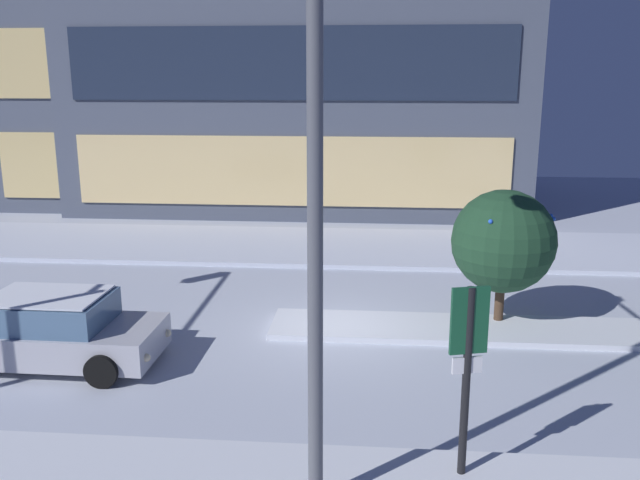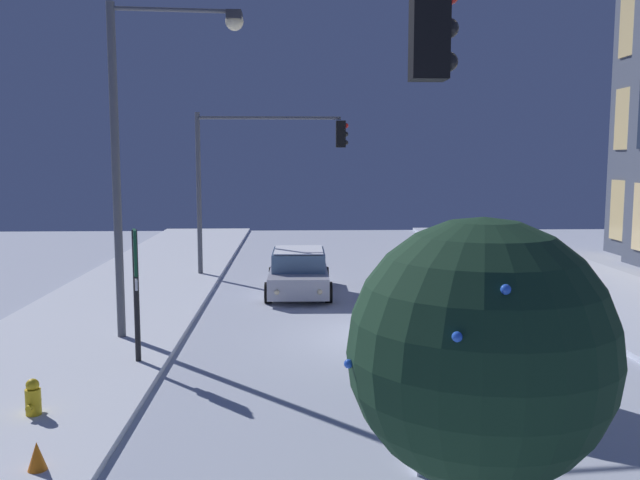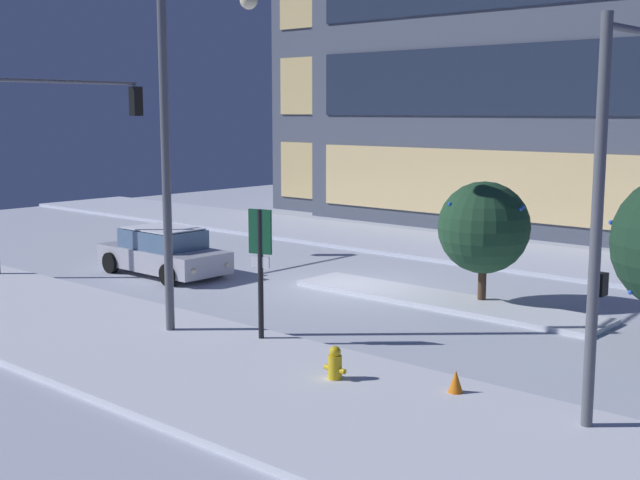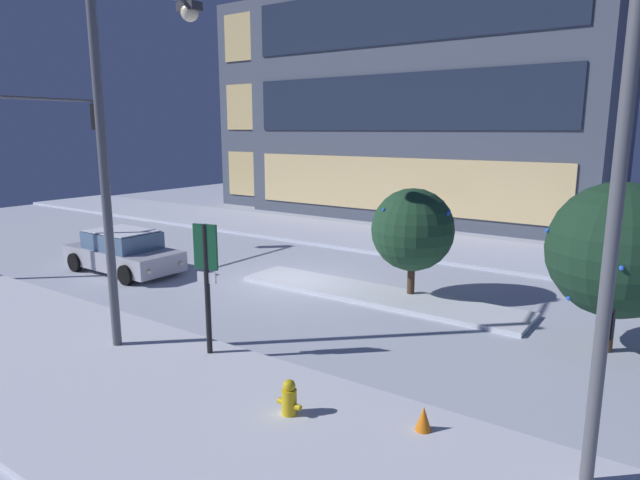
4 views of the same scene
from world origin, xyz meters
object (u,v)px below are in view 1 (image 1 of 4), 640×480
object	(u,v)px
street_lamp_arched	(315,118)
decorated_tree_left_of_median	(503,241)
car_near	(50,331)
parking_info_sign	(467,360)

from	to	relation	value
street_lamp_arched	decorated_tree_left_of_median	distance (m)	8.26
car_near	parking_info_sign	world-z (taller)	parking_info_sign
car_near	street_lamp_arched	distance (m)	8.20
street_lamp_arched	parking_info_sign	distance (m)	3.98
street_lamp_arched	parking_info_sign	world-z (taller)	street_lamp_arched
car_near	parking_info_sign	size ratio (longest dim) A/B	1.54
car_near	street_lamp_arched	bearing A→B (deg)	-30.87
street_lamp_arched	decorated_tree_left_of_median	bearing A→B (deg)	-35.33
street_lamp_arched	decorated_tree_left_of_median	world-z (taller)	street_lamp_arched
car_near	decorated_tree_left_of_median	bearing A→B (deg)	18.15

